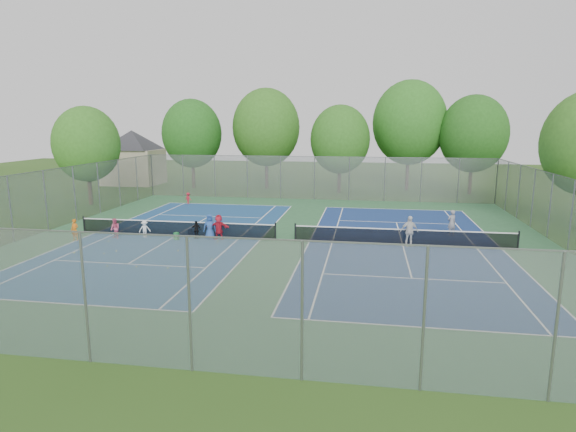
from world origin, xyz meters
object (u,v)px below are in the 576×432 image
Objects in this scene: net_left at (177,229)px; ball_hopper at (176,236)px; ball_crate at (192,231)px; instructor at (452,223)px; net_right at (403,237)px.

net_left is 1.23m from ball_hopper.
ball_hopper reaches higher than ball_crate.
instructor is (17.19, 2.86, 0.37)m from net_left.
instructor reaches higher than ball_crate.
ball_hopper is (-0.34, -1.75, 0.07)m from ball_crate.
ball_crate is 0.82× the size of ball_hopper.
instructor is (16.75, 3.99, 0.59)m from ball_hopper.
ball_hopper is at bearing -101.10° from ball_crate.
instructor is at bearing 13.39° from ball_hopper.
instructor reaches higher than ball_hopper.
net_left is 1.00× the size of net_right.
ball_crate is 1.78m from ball_hopper.
net_left is at bearing -141.57° from ball_crate.
net_right is 4.30m from instructor.
ball_hopper is (-13.56, -1.13, -0.22)m from net_right.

